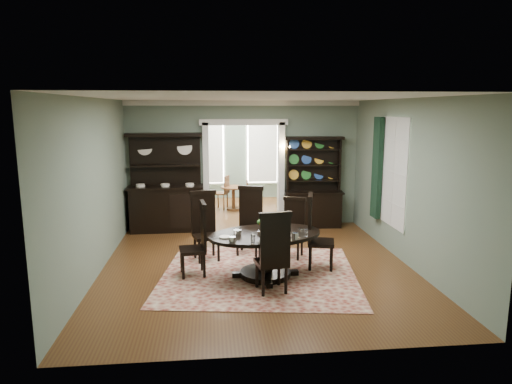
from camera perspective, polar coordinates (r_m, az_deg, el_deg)
room at (r=8.00m, az=0.05°, el=1.46°), size 5.51×6.01×3.01m
parlor at (r=13.43m, az=-2.35°, el=4.85°), size 3.51×3.50×3.01m
doorway_trim at (r=10.91m, az=-1.54°, el=4.09°), size 2.08×0.25×2.57m
right_window at (r=9.50m, az=15.89°, el=2.63°), size 0.15×1.47×2.12m
wall_sconce at (r=10.84m, az=3.55°, el=5.48°), size 0.27×0.21×0.21m
rug at (r=7.98m, az=0.38°, el=-10.24°), size 3.66×3.41×0.01m
dining_table at (r=7.72m, az=1.20°, el=-6.82°), size 2.18×2.18×0.76m
centerpiece at (r=7.60m, az=1.26°, el=-4.73°), size 1.48×0.95×0.24m
chair_far_left at (r=8.66m, az=-6.43°, el=-3.93°), size 0.58×0.56×1.30m
chair_far_mid at (r=8.97m, az=-0.76°, el=-3.28°), size 0.60×0.59×1.33m
chair_far_right at (r=8.79m, az=4.69°, el=-4.22°), size 0.55×0.54×1.15m
chair_end_left at (r=7.83m, az=-7.20°, el=-5.63°), size 0.50×0.52×1.27m
chair_end_right at (r=8.17m, az=7.38°, el=-4.70°), size 0.58×0.60×1.34m
chair_near at (r=6.98m, az=2.20°, el=-7.37°), size 0.55×0.53×1.31m
sideboard at (r=10.79m, az=-11.20°, el=-0.62°), size 1.73×0.64×2.27m
welsh_dresser at (r=11.05m, az=7.17°, el=-0.27°), size 1.42×0.59×2.17m
parlor_table at (r=12.80m, az=-2.84°, el=-0.34°), size 0.72×0.72×0.66m
parlor_chair_left at (r=12.88m, az=-4.13°, el=0.09°), size 0.46×0.45×0.96m
parlor_chair_right at (r=12.76m, az=-0.66°, el=-0.23°), size 0.36×0.36×0.86m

